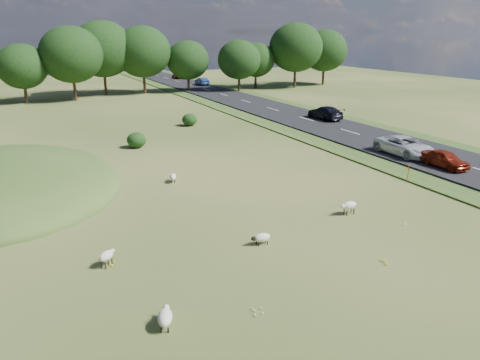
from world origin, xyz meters
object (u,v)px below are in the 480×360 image
marker_post (408,172)px  car_1 (404,146)px  car_0 (202,81)px  car_5 (178,76)px  sheep_0 (165,317)px  sheep_1 (173,177)px  sheep_4 (262,238)px  car_3 (325,113)px  sheep_2 (107,256)px  car_4 (445,159)px  sheep_3 (349,205)px

marker_post → car_1: bearing=48.6°
car_0 → car_5: car_0 is taller
sheep_0 → sheep_1: sheep_0 is taller
sheep_1 → car_5: (22.92, 68.85, 0.49)m
car_0 → sheep_4: bearing=71.5°
car_0 → car_3: bearing=90.0°
sheep_2 → car_4: car_4 is taller
marker_post → car_1: 6.52m
sheep_0 → car_0: bearing=-0.5°
marker_post → sheep_2: 21.45m
sheep_0 → sheep_3: size_ratio=1.08×
car_3 → sheep_0: bearing=47.3°
sheep_1 → car_3: car_3 is taller
marker_post → sheep_2: bearing=-170.0°
sheep_2 → car_0: 71.13m
sheep_0 → car_4: (24.41, 9.94, 0.47)m
car_1 → car_4: size_ratio=1.42×
sheep_4 → car_0: car_0 is taller
car_1 → car_4: car_1 is taller
sheep_0 → car_0: 75.74m
sheep_0 → sheep_4: bearing=-32.7°
sheep_2 → car_4: size_ratio=0.25×
sheep_1 → car_1: 19.21m
sheep_1 → sheep_2: (-6.31, -10.41, 0.13)m
marker_post → car_3: car_3 is taller
sheep_0 → car_4: bearing=-46.5°
sheep_3 → sheep_4: size_ratio=1.10×
sheep_2 → car_3: bearing=-2.6°
car_3 → marker_post: bearing=69.2°
sheep_0 → car_1: car_1 is taller
sheep_4 → car_5: size_ratio=0.24×
sheep_4 → car_4: car_4 is taller
sheep_1 → car_4: 20.02m
sheep_1 → car_4: size_ratio=0.28×
sheep_1 → car_1: (19.12, -1.80, 0.62)m
sheep_2 → car_0: size_ratio=0.23×
car_4 → sheep_4: bearing=-163.3°
car_0 → marker_post: bearing=82.5°
car_4 → car_5: car_4 is taller
sheep_1 → car_1: bearing=103.4°
car_1 → sheep_1: bearing=174.6°
sheep_0 → sheep_1: size_ratio=1.14×
sheep_3 → car_3: (15.77, 24.70, 0.43)m
car_1 → car_5: car_1 is taller
sheep_2 → car_5: (29.23, 79.26, 0.36)m
sheep_1 → car_4: car_4 is taller
car_0 → car_1: size_ratio=0.78×
sheep_4 → car_4: (18.25, 5.48, 0.52)m
car_5 → car_4: bearing=87.1°
marker_post → sheep_2: size_ratio=1.28×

